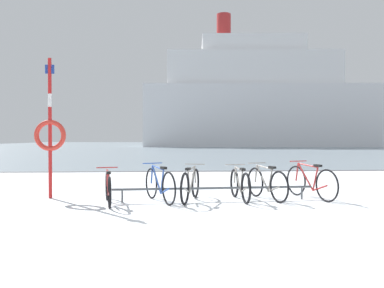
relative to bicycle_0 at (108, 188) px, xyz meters
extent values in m
cube|color=silver|center=(2.44, -3.34, -0.38)|extent=(80.00, 22.00, 0.08)
cube|color=gray|center=(2.44, 62.66, -0.38)|extent=(80.00, 110.00, 0.08)
cube|color=#47474C|center=(2.44, 7.66, -0.36)|extent=(80.00, 0.50, 0.05)
cylinder|color=#4C5156|center=(2.26, 0.25, -0.06)|extent=(4.41, 0.31, 0.05)
cylinder|color=#4C5156|center=(0.28, 0.13, -0.20)|extent=(0.04, 0.04, 0.28)
cylinder|color=#4C5156|center=(4.25, 0.36, -0.20)|extent=(0.04, 0.04, 0.28)
torus|color=black|center=(-0.10, 0.50, -0.02)|extent=(0.17, 0.63, 0.63)
torus|color=black|center=(0.10, -0.51, -0.02)|extent=(0.17, 0.63, 0.63)
cylinder|color=#B22D2D|center=(-0.04, 0.17, 0.09)|extent=(0.14, 0.54, 0.53)
cylinder|color=#B22D2D|center=(0.03, -0.15, 0.07)|extent=(0.07, 0.19, 0.47)
cylinder|color=#B22D2D|center=(-0.02, 0.10, 0.32)|extent=(0.17, 0.66, 0.08)
cylinder|color=#B22D2D|center=(0.06, -0.29, -0.09)|extent=(0.13, 0.45, 0.18)
cylinder|color=#B22D2D|center=(-0.10, 0.46, 0.16)|extent=(0.06, 0.12, 0.37)
cube|color=black|center=(0.05, -0.23, 0.34)|extent=(0.12, 0.21, 0.05)
cylinder|color=#B22D2D|center=(-0.09, 0.42, 0.39)|extent=(0.46, 0.12, 0.02)
torus|color=black|center=(0.87, 0.65, 0.01)|extent=(0.31, 0.65, 0.69)
torus|color=black|center=(1.26, -0.28, 0.01)|extent=(0.31, 0.65, 0.69)
cylinder|color=#3359B2|center=(1.00, 0.35, 0.14)|extent=(0.24, 0.50, 0.59)
cylinder|color=#3359B2|center=(1.12, 0.05, 0.11)|extent=(0.11, 0.19, 0.53)
cylinder|color=#3359B2|center=(1.03, 0.28, 0.40)|extent=(0.29, 0.62, 0.09)
cylinder|color=#3359B2|center=(1.18, -0.08, -0.07)|extent=(0.21, 0.42, 0.19)
cylinder|color=#3359B2|center=(0.88, 0.62, 0.22)|extent=(0.08, 0.12, 0.42)
cube|color=black|center=(1.15, -0.02, 0.41)|extent=(0.15, 0.22, 0.05)
cylinder|color=#3359B2|center=(0.90, 0.58, 0.47)|extent=(0.43, 0.20, 0.02)
torus|color=black|center=(1.88, 0.72, 0.00)|extent=(0.24, 0.66, 0.67)
torus|color=black|center=(1.59, -0.23, 0.00)|extent=(0.24, 0.66, 0.67)
cylinder|color=gray|center=(1.78, 0.41, 0.12)|extent=(0.18, 0.51, 0.57)
cylinder|color=gray|center=(1.69, 0.10, 0.10)|extent=(0.09, 0.19, 0.51)
cylinder|color=gray|center=(1.76, 0.34, 0.37)|extent=(0.22, 0.63, 0.08)
cylinder|color=gray|center=(1.65, -0.03, -0.07)|extent=(0.16, 0.43, 0.19)
cylinder|color=gray|center=(1.87, 0.69, 0.20)|extent=(0.07, 0.12, 0.40)
cube|color=black|center=(1.67, 0.03, 0.38)|extent=(0.13, 0.21, 0.05)
cylinder|color=gray|center=(1.85, 0.65, 0.44)|extent=(0.45, 0.15, 0.02)
torus|color=black|center=(2.79, 0.77, -0.01)|extent=(0.10, 0.66, 0.66)
torus|color=black|center=(2.87, -0.19, -0.01)|extent=(0.10, 0.66, 0.66)
cylinder|color=gray|center=(2.81, 0.46, 0.11)|extent=(0.08, 0.51, 0.55)
cylinder|color=gray|center=(2.84, 0.15, 0.09)|extent=(0.05, 0.18, 0.49)
cylinder|color=gray|center=(2.82, 0.38, 0.35)|extent=(0.09, 0.63, 0.08)
cylinder|color=gray|center=(2.85, 0.01, -0.08)|extent=(0.07, 0.42, 0.18)
cylinder|color=gray|center=(2.79, 0.73, 0.18)|extent=(0.04, 0.11, 0.39)
cube|color=black|center=(2.84, 0.07, 0.37)|extent=(0.10, 0.21, 0.05)
cylinder|color=gray|center=(2.79, 0.69, 0.42)|extent=(0.46, 0.06, 0.02)
torus|color=black|center=(3.29, 0.81, 0.01)|extent=(0.25, 0.66, 0.68)
torus|color=black|center=(3.59, -0.11, 0.01)|extent=(0.25, 0.66, 0.68)
cylinder|color=gray|center=(3.39, 0.51, 0.13)|extent=(0.19, 0.50, 0.58)
cylinder|color=gray|center=(3.49, 0.21, 0.11)|extent=(0.09, 0.18, 0.52)
cylinder|color=gray|center=(3.41, 0.44, 0.38)|extent=(0.23, 0.61, 0.08)
cylinder|color=gray|center=(3.53, 0.09, -0.07)|extent=(0.17, 0.41, 0.19)
cylinder|color=gray|center=(3.30, 0.78, 0.21)|extent=(0.07, 0.11, 0.41)
cube|color=black|center=(3.51, 0.14, 0.40)|extent=(0.14, 0.21, 0.05)
cylinder|color=gray|center=(3.31, 0.74, 0.46)|extent=(0.44, 0.17, 0.02)
torus|color=black|center=(4.31, 0.94, 0.02)|extent=(0.26, 0.69, 0.71)
torus|color=black|center=(4.64, -0.07, 0.02)|extent=(0.26, 0.69, 0.71)
cylinder|color=#B22D2D|center=(4.42, 0.61, 0.15)|extent=(0.21, 0.54, 0.60)
cylinder|color=#B22D2D|center=(4.53, 0.29, 0.12)|extent=(0.10, 0.19, 0.54)
cylinder|color=#B22D2D|center=(4.44, 0.54, 0.41)|extent=(0.25, 0.67, 0.09)
cylinder|color=#B22D2D|center=(4.57, 0.15, -0.06)|extent=(0.18, 0.45, 0.19)
cylinder|color=#B22D2D|center=(4.32, 0.90, 0.23)|extent=(0.07, 0.12, 0.43)
cube|color=black|center=(4.55, 0.21, 0.43)|extent=(0.14, 0.22, 0.05)
cylinder|color=#B22D2D|center=(4.33, 0.86, 0.49)|extent=(0.44, 0.17, 0.02)
cylinder|color=red|center=(-1.44, 0.84, 1.26)|extent=(0.08, 0.08, 3.19)
cylinder|color=white|center=(-1.44, 0.84, 1.90)|extent=(0.09, 0.09, 0.30)
torus|color=red|center=(-1.44, 0.84, 1.10)|extent=(0.71, 0.11, 0.71)
cube|color=navy|center=(-1.44, 0.84, 2.60)|extent=(0.20, 0.03, 0.20)
cube|color=white|center=(15.62, 54.53, 4.42)|extent=(36.49, 15.43, 9.51)
cube|color=white|center=(14.73, 54.59, 11.79)|extent=(27.46, 12.86, 5.23)
cube|color=white|center=(14.73, 54.59, 15.73)|extent=(16.65, 10.16, 2.66)
cylinder|color=#A52626|center=(10.28, 54.91, 19.20)|extent=(2.32, 2.32, 4.28)
camera|label=1|loc=(1.27, -8.08, 1.04)|focal=35.96mm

